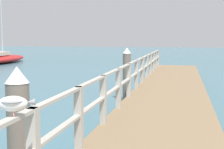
{
  "coord_description": "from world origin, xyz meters",
  "views": [
    {
      "loc": [
        0.45,
        0.77,
        2.23
      ],
      "look_at": [
        -1.69,
        10.53,
        1.11
      ],
      "focal_mm": 52.73,
      "sensor_mm": 36.0,
      "label": 1
    }
  ],
  "objects": [
    {
      "name": "seagull_foreground",
      "position": [
        -1.13,
        3.55,
        1.62
      ],
      "size": [
        0.46,
        0.25,
        0.21
      ],
      "rotation": [
        0.0,
        0.0,
        1.97
      ],
      "color": "white",
      "rests_on": "pier_railing"
    },
    {
      "name": "boat_4",
      "position": [
        -15.4,
        27.01,
        0.41
      ],
      "size": [
        2.9,
        7.76,
        7.69
      ],
      "rotation": [
        0.0,
        0.0,
        0.05
      ],
      "color": "red",
      "rests_on": "ground_plane"
    },
    {
      "name": "pier_deck",
      "position": [
        0.0,
        11.05,
        0.24
      ],
      "size": [
        2.4,
        22.11,
        0.49
      ],
      "primitive_type": "cube",
      "color": "#846B4C",
      "rests_on": "ground_plane"
    },
    {
      "name": "dock_piling_far",
      "position": [
        -1.5,
        12.11,
        0.95
      ],
      "size": [
        0.29,
        0.29,
        1.89
      ],
      "color": "#6B6056",
      "rests_on": "ground_plane"
    },
    {
      "name": "pier_railing",
      "position": [
        -1.12,
        11.05,
        1.11
      ],
      "size": [
        0.12,
        20.63,
        0.99
      ],
      "color": "#B2ADA3",
      "rests_on": "pier_deck"
    },
    {
      "name": "dock_piling_near",
      "position": [
        -1.5,
        4.35,
        0.95
      ],
      "size": [
        0.29,
        0.29,
        1.89
      ],
      "color": "#6B6056",
      "rests_on": "ground_plane"
    }
  ]
}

